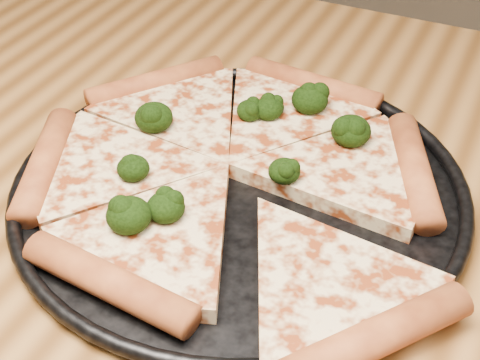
% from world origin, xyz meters
% --- Properties ---
extents(dining_table, '(1.20, 0.90, 0.75)m').
position_xyz_m(dining_table, '(0.00, 0.00, 0.66)').
color(dining_table, brown).
rests_on(dining_table, ground).
extents(pizza_pan, '(0.39, 0.39, 0.02)m').
position_xyz_m(pizza_pan, '(-0.03, 0.05, 0.76)').
color(pizza_pan, black).
rests_on(pizza_pan, dining_table).
extents(pizza, '(0.41, 0.38, 0.03)m').
position_xyz_m(pizza, '(-0.03, 0.06, 0.77)').
color(pizza, '#E1C08A').
rests_on(pizza, pizza_pan).
extents(broccoli_florets, '(0.21, 0.25, 0.03)m').
position_xyz_m(broccoli_florets, '(-0.04, 0.08, 0.78)').
color(broccoli_florets, black).
rests_on(broccoli_florets, pizza).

